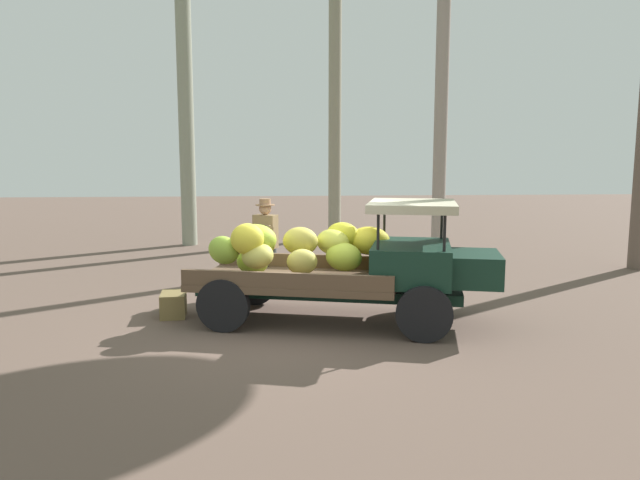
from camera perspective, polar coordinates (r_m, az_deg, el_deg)
The scene contains 4 objects.
ground_plane at distance 8.76m, azimuth -2.02°, elevation -8.29°, with size 60.00×60.00×0.00m, color brown.
truck at distance 8.79m, azimuth 2.59°, elevation -2.13°, with size 4.66×2.62×1.82m.
farmer at distance 10.57m, azimuth -5.29°, elevation -0.04°, with size 0.57×0.53×1.73m.
wooden_crate at distance 9.53m, azimuth -13.95°, elevation -6.04°, with size 0.57×0.37×0.37m, color olive.
Camera 1 is at (-0.37, -8.40, 2.44)m, focal length 33.18 mm.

